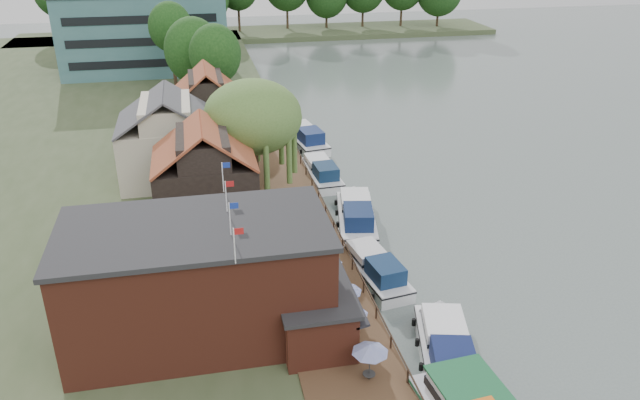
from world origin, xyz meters
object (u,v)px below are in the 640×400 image
cottage_b (168,136)px  cruiser_2 (356,212)px  cruiser_0 (448,348)px  willow (254,138)px  umbrella_2 (346,300)px  cruiser_3 (321,170)px  cruiser_4 (305,135)px  umbrella_3 (327,272)px  cruiser_1 (375,265)px  hotel_block (145,32)px  umbrella_4 (318,237)px  umbrella_1 (350,324)px  cottage_c (207,107)px  pub (233,277)px  umbrella_0 (370,362)px  cottage_a (205,174)px

cottage_b → cruiser_2: cottage_b is taller
cruiser_0 → cruiser_2: 18.49m
willow → umbrella_2: (3.36, -20.36, -3.93)m
umbrella_2 → cruiser_0: bearing=-42.0°
cruiser_3 → cruiser_4: bearing=85.4°
umbrella_2 → umbrella_3: same height
cruiser_2 → cruiser_3: size_ratio=1.12×
cruiser_1 → cruiser_4: bearing=80.9°
hotel_block → umbrella_4: hotel_block is taller
umbrella_1 → cruiser_4: 37.15m
cottage_c → umbrella_3: bearing=-78.2°
cottage_b → willow: willow is taller
pub → umbrella_3: pub is taller
cottage_c → cruiser_0: cottage_c is taller
cruiser_1 → umbrella_0: bearing=-116.4°
cottage_b → cruiser_1: bearing=-53.9°
cottage_b → cruiser_4: (14.67, 9.12, -4.01)m
umbrella_0 → cottage_c: bearing=99.5°
pub → umbrella_4: (6.83, 8.05, -2.36)m
cottage_b → umbrella_0: size_ratio=4.04×
cottage_a → umbrella_4: cottage_a is taller
cruiser_1 → umbrella_2: bearing=-131.2°
hotel_block → umbrella_2: hotel_block is taller
hotel_block → umbrella_3: size_ratio=10.69×
umbrella_3 → cruiser_2: (4.81, 10.46, -1.02)m
cruiser_3 → cottage_c: bearing=133.0°
umbrella_1 → umbrella_4: size_ratio=1.00×
umbrella_2 → hotel_block: bearing=101.8°
cruiser_0 → umbrella_1: bearing=172.6°
umbrella_0 → cruiser_4: bearing=84.4°
willow → cottage_b: bearing=146.3°
cottage_c → cruiser_3: cottage_c is taller
pub → cruiser_1: bearing=26.6°
umbrella_0 → cruiser_0: size_ratio=0.23×
cottage_c → cruiser_3: (10.40, -10.06, -4.14)m
cottage_a → willow: willow is taller
umbrella_4 → umbrella_2: bearing=-89.8°
umbrella_2 → cruiser_0: (5.02, -4.52, -1.03)m
cottage_b → cruiser_2: bearing=-36.8°
hotel_block → umbrella_3: hotel_block is taller
hotel_block → umbrella_1: bearing=-78.9°
cottage_a → umbrella_4: size_ratio=3.62×
umbrella_0 → cruiser_2: size_ratio=0.23×
cruiser_4 → cruiser_3: bearing=-100.3°
umbrella_1 → cruiser_4: umbrella_1 is taller
umbrella_4 → cruiser_2: size_ratio=0.23×
hotel_block → cruiser_1: 68.58m
hotel_block → cottage_b: hotel_block is taller
willow → cruiser_2: 11.22m
umbrella_1 → cruiser_0: (5.36, -2.10, -1.03)m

